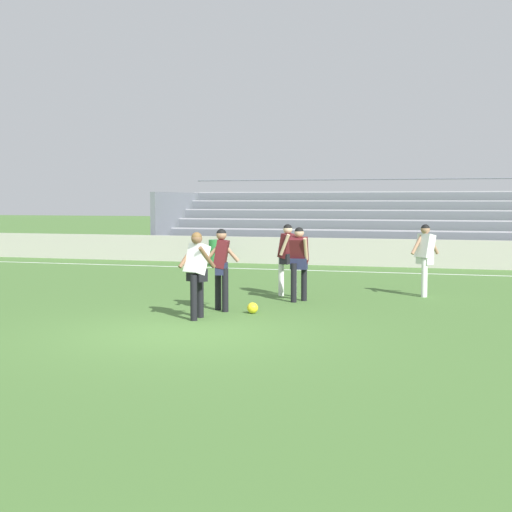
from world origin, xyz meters
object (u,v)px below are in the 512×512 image
at_px(player_white_deep_cover, 197,268).
at_px(soccer_ball, 253,308).
at_px(trash_bin, 216,253).
at_px(player_white_wide_right, 425,254).
at_px(player_dark_trailing_run, 222,262).
at_px(player_dark_dropping_back, 299,258).
at_px(player_dark_on_ball, 288,253).
at_px(bleacher_stand, 400,224).

bearing_deg(player_white_deep_cover, soccer_ball, 48.87).
relative_size(trash_bin, player_white_wide_right, 0.53).
xyz_separation_m(player_dark_trailing_run, player_white_wide_right, (3.82, 3.38, 0.01)).
height_order(player_white_wide_right, player_dark_dropping_back, player_white_wide_right).
xyz_separation_m(trash_bin, soccer_ball, (4.17, -9.58, -0.33)).
xyz_separation_m(trash_bin, player_dark_dropping_back, (4.67, -7.68, 0.53)).
bearing_deg(player_dark_on_ball, player_white_wide_right, 15.63).
distance_m(bleacher_stand, player_white_wide_right, 10.52).
height_order(bleacher_stand, player_white_deep_cover, bleacher_stand).
distance_m(trash_bin, player_white_deep_cover, 11.04).
relative_size(bleacher_stand, soccer_ball, 82.83).
distance_m(bleacher_stand, trash_bin, 7.32).
bearing_deg(player_white_wide_right, trash_bin, 140.33).
xyz_separation_m(bleacher_stand, player_white_wide_right, (1.49, -10.41, -0.34)).
xyz_separation_m(player_white_wide_right, player_dark_on_ball, (-3.07, -0.86, 0.00)).
height_order(player_dark_trailing_run, soccer_ball, player_dark_trailing_run).
bearing_deg(trash_bin, player_white_deep_cover, -72.31).
relative_size(player_white_deep_cover, player_white_wide_right, 0.98).
bearing_deg(player_dark_dropping_back, player_white_wide_right, 32.07).
bearing_deg(player_dark_dropping_back, trash_bin, 121.29).
xyz_separation_m(player_white_deep_cover, player_white_wide_right, (3.94, 4.46, 0.03)).
bearing_deg(player_dark_trailing_run, player_dark_dropping_back, 55.34).
relative_size(trash_bin, soccer_ball, 4.03).
distance_m(player_white_deep_cover, soccer_ball, 1.51).
distance_m(bleacher_stand, soccer_ball, 14.09).
bearing_deg(player_dark_trailing_run, player_dark_on_ball, 73.37).
distance_m(player_white_deep_cover, player_dark_dropping_back, 3.12).
distance_m(bleacher_stand, player_dark_on_ball, 11.39).
xyz_separation_m(player_dark_dropping_back, player_dark_on_ball, (-0.45, 0.78, 0.03)).
height_order(player_dark_trailing_run, player_dark_on_ball, player_dark_on_ball).
bearing_deg(player_white_wide_right, player_dark_on_ball, -164.37).
bearing_deg(player_dark_dropping_back, soccer_ball, -104.94).
bearing_deg(player_dark_trailing_run, soccer_ball, -12.04).
bearing_deg(player_white_deep_cover, player_dark_dropping_back, 64.96).
relative_size(trash_bin, player_dark_trailing_run, 0.53).
bearing_deg(player_white_wide_right, player_white_deep_cover, -131.41).
height_order(trash_bin, player_dark_dropping_back, player_dark_dropping_back).
relative_size(trash_bin, player_dark_on_ball, 0.53).
height_order(bleacher_stand, trash_bin, bleacher_stand).
bearing_deg(trash_bin, player_dark_dropping_back, -58.71).
height_order(player_dark_trailing_run, player_dark_dropping_back, player_dark_trailing_run).
bearing_deg(soccer_ball, bleacher_stand, 83.30).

